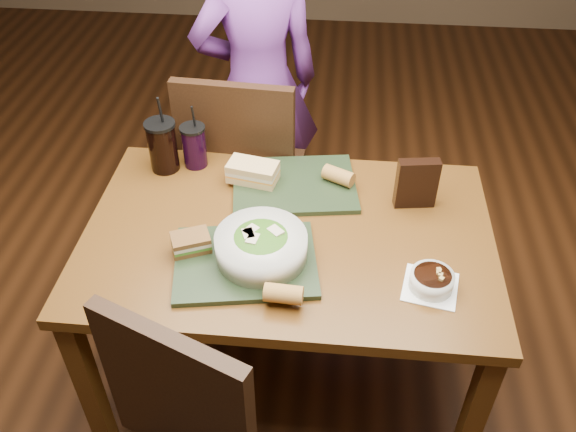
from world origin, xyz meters
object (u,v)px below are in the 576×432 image
Objects in this scene: sandwich_near at (191,242)px; cup_berry at (194,146)px; chip_bag at (417,183)px; salad_bowl at (261,245)px; cup_cola at (163,146)px; tray_far at (294,185)px; soup_bowl at (432,281)px; chair_far at (242,173)px; sandwich_far at (253,172)px; diner at (258,86)px; baguette_near at (283,294)px; tray_near at (246,262)px; dining_table at (288,253)px; baguette_far at (338,176)px.

cup_berry reaches higher than sandwich_near.
chip_bag is at bearing -11.46° from cup_berry.
cup_cola is (-0.41, 0.44, 0.03)m from salad_bowl.
tray_far is 0.61m from soup_bowl.
sandwich_far is at bearing -72.38° from chair_far.
sandwich_near is at bearing -66.02° from cup_cola.
diner is 14.24× the size of baguette_near.
chair_far reaches higher than tray_near.
baguette_near is (0.24, -1.22, 0.03)m from diner.
tray_far is 0.48m from cup_cola.
tray_near is at bearing -51.87° from cup_cola.
chair_far is at bearing 107.62° from sandwich_far.
dining_table is 5.30× the size of cup_berry.
soup_bowl is 0.43m from baguette_near.
cup_cola is 0.11m from cup_berry.
tray_near is at bearing -62.48° from cup_berry.
salad_bowl reaches higher than baguette_far.
sandwich_far is at bearing 101.80° from salad_bowl.
cup_berry is at bearing 164.74° from tray_far.
salad_bowl reaches higher than sandwich_near.
baguette_near is at bearing -31.03° from sandwich_near.
tray_far is 0.15m from sandwich_far.
sandwich_near is 0.47m from cup_berry.
tray_far is at bearing 79.94° from salad_bowl.
sandwich_near is 0.35m from baguette_near.
diner is (-0.22, 0.92, 0.10)m from dining_table.
sandwich_far reaches higher than dining_table.
chair_far is 0.42m from diner.
sandwich_far is 0.57m from baguette_near.
soup_bowl is at bearing -33.78° from cup_berry.
baguette_far is (0.15, 0.02, 0.04)m from tray_far.
dining_table is at bearing -66.11° from chair_far.
chair_far is at bearing 100.45° from tray_near.
sandwich_far is 0.75× the size of cup_berry.
tray_near is at bearing 75.96° from diner.
cup_cola is (-0.47, 0.31, 0.19)m from dining_table.
cup_berry is (-0.52, 0.08, 0.04)m from baguette_far.
sandwich_far is 1.72× the size of baguette_far.
cup_berry is at bearing 160.29° from chip_bag.
tray_far is (0.24, -0.30, 0.19)m from chair_far.
baguette_near is at bearing -103.30° from baguette_far.
dining_table is 0.53m from cup_berry.
soup_bowl is 0.72m from sandwich_near.
tray_far is 1.53× the size of salad_bowl.
tray_far is 0.39m from cup_berry.
dining_table is 7.06× the size of sandwich_far.
sandwich_near is 0.76× the size of chip_bag.
soup_bowl is 1.33× the size of sandwich_near.
baguette_near is at bearing -63.71° from salad_bowl.
sandwich_near is at bearing 177.27° from salad_bowl.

